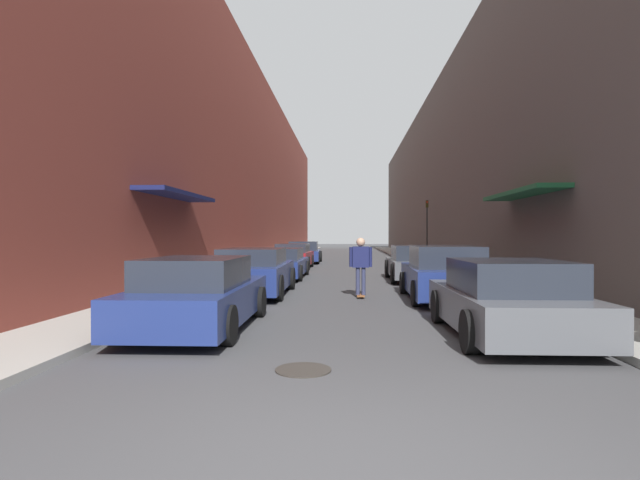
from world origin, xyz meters
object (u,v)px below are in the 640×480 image
parked_car_left_1 (254,272)px  parked_car_right_2 (416,264)px  parked_car_left_2 (282,263)px  parked_car_left_3 (293,256)px  skateboarder (361,261)px  parked_car_right_0 (507,300)px  traffic_light (427,224)px  parked_car_left_4 (304,253)px  manhole_cover (303,370)px  parked_car_left_0 (198,295)px  parked_car_right_1 (444,274)px

parked_car_left_1 → parked_car_right_2: (5.17, 4.64, -0.01)m
parked_car_left_2 → parked_car_left_3: 5.71m
parked_car_left_1 → parked_car_left_3: size_ratio=1.13×
skateboarder → parked_car_right_2: bearing=66.8°
parked_car_left_1 → parked_car_left_2: bearing=89.7°
parked_car_right_0 → traffic_light: (2.33, 23.25, 1.82)m
parked_car_left_4 → traffic_light: traffic_light is taller
manhole_cover → parked_car_left_3: bearing=96.7°
skateboarder → parked_car_left_4: bearing=100.2°
parked_car_left_0 → parked_car_left_3: parked_car_left_0 is taller
parked_car_left_2 → skateboarder: (2.97, -6.05, 0.42)m
parked_car_right_2 → manhole_cover: 12.84m
parked_car_right_0 → parked_car_right_2: parked_car_right_2 is taller
manhole_cover → parked_car_left_1: bearing=105.0°
parked_car_right_0 → parked_car_left_2: bearing=115.1°
parked_car_left_0 → manhole_cover: size_ratio=6.26×
parked_car_left_4 → parked_car_right_2: 12.93m
parked_car_left_3 → parked_car_right_0: parked_car_right_0 is taller
parked_car_right_0 → manhole_cover: 3.91m
parked_car_right_1 → parked_car_left_0: bearing=-139.9°
parked_car_left_1 → parked_car_left_4: 16.47m
parked_car_left_0 → parked_car_left_2: bearing=89.7°
parked_car_left_3 → skateboarder: bearing=-75.1°
parked_car_left_2 → parked_car_right_2: parked_car_right_2 is taller
parked_car_right_1 → manhole_cover: (-3.06, -6.98, -0.66)m
parked_car_right_0 → parked_car_right_1: parked_car_right_1 is taller
parked_car_right_1 → manhole_cover: 7.65m
parked_car_right_2 → skateboarder: skateboarder is taller
parked_car_right_1 → traffic_light: size_ratio=1.13×
parked_car_left_1 → parked_car_right_1: (5.16, -0.84, 0.02)m
parked_car_right_1 → parked_car_right_0: bearing=-88.6°
traffic_light → manhole_cover: bearing=-102.2°
parked_car_right_1 → parked_car_left_4: bearing=106.7°
parked_car_left_3 → parked_car_left_4: (0.09, 5.17, 0.02)m
parked_car_left_2 → parked_car_right_1: parked_car_right_1 is taller
traffic_light → parked_car_left_1: bearing=-113.3°
parked_car_left_4 → manhole_cover: bearing=-85.0°
parked_car_right_2 → manhole_cover: parked_car_right_2 is taller
manhole_cover → parked_car_right_1: bearing=66.3°
skateboarder → manhole_cover: size_ratio=2.31×
parked_car_left_2 → manhole_cover: 13.59m
parked_car_left_2 → skateboarder: skateboarder is taller
parked_car_left_2 → manhole_cover: bearing=-81.2°
parked_car_left_3 → parked_car_left_0: bearing=-89.6°
parked_car_left_3 → manhole_cover: 19.26m
parked_car_right_0 → parked_car_left_1: bearing=133.2°
parked_car_left_2 → parked_car_left_0: bearing=-90.3°
manhole_cover → traffic_light: (5.50, 25.47, 2.42)m
parked_car_left_0 → skateboarder: (3.02, 4.75, 0.37)m
parked_car_left_3 → parked_car_right_0: size_ratio=0.99×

